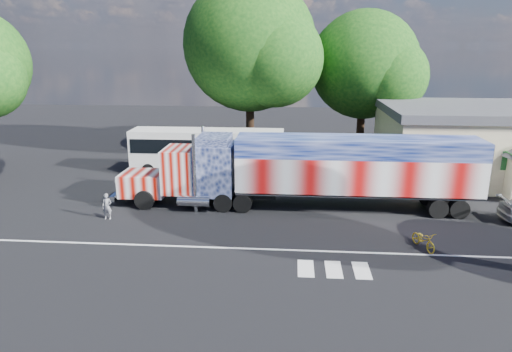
# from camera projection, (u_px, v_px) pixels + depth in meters

# --- Properties ---
(ground) EXTENTS (100.00, 100.00, 0.00)m
(ground) POSITION_uv_depth(u_px,v_px,m) (252.00, 225.00, 24.61)
(ground) COLOR black
(lane_markings) EXTENTS (30.00, 2.67, 0.01)m
(lane_markings) POSITION_uv_depth(u_px,v_px,m) (281.00, 257.00, 20.86)
(lane_markings) COLOR silver
(lane_markings) RESTS_ON ground
(semi_truck) EXTENTS (21.47, 3.39, 4.58)m
(semi_truck) POSITION_uv_depth(u_px,v_px,m) (311.00, 169.00, 26.71)
(semi_truck) COLOR black
(semi_truck) RESTS_ON ground
(coach_bus) EXTENTS (11.38, 2.65, 3.31)m
(coach_bus) POSITION_uv_depth(u_px,v_px,m) (207.00, 151.00, 34.23)
(coach_bus) COLOR silver
(coach_bus) RESTS_ON ground
(woman) EXTENTS (0.54, 0.36, 1.48)m
(woman) POSITION_uv_depth(u_px,v_px,m) (107.00, 206.00, 25.28)
(woman) COLOR slate
(woman) RESTS_ON ground
(bicycle) EXTENTS (1.17, 1.82, 0.91)m
(bicycle) POSITION_uv_depth(u_px,v_px,m) (424.00, 240.00, 21.61)
(bicycle) COLOR gold
(bicycle) RESTS_ON ground
(tree_ne_a) EXTENTS (9.86, 9.39, 12.43)m
(tree_ne_a) POSITION_uv_depth(u_px,v_px,m) (366.00, 65.00, 39.78)
(tree_ne_a) COLOR black
(tree_ne_a) RESTS_ON ground
(tree_n_mid) EXTENTS (11.49, 10.94, 14.88)m
(tree_n_mid) POSITION_uv_depth(u_px,v_px,m) (252.00, 46.00, 37.49)
(tree_n_mid) COLOR black
(tree_n_mid) RESTS_ON ground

